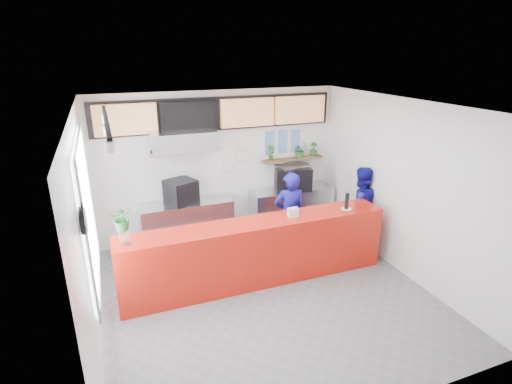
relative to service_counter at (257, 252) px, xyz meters
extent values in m
plane|color=slate|center=(0.00, -0.40, -0.55)|extent=(5.00, 5.00, 0.00)
plane|color=silver|center=(0.00, -0.40, 2.45)|extent=(5.00, 5.00, 0.00)
plane|color=white|center=(0.00, 2.10, 0.95)|extent=(5.00, 0.00, 5.00)
plane|color=white|center=(-2.50, -0.40, 0.95)|extent=(0.00, 5.00, 5.00)
plane|color=white|center=(2.50, -0.40, 0.95)|extent=(0.00, 5.00, 5.00)
cube|color=red|center=(0.00, 0.00, 0.00)|extent=(4.50, 0.60, 1.10)
cube|color=beige|center=(0.00, 2.09, 2.05)|extent=(5.00, 0.02, 0.80)
cube|color=#B2B5BA|center=(-0.80, 1.80, -0.10)|extent=(1.80, 0.60, 0.90)
cube|color=black|center=(-0.88, 1.80, 0.58)|extent=(0.67, 0.67, 0.46)
cube|color=#B2B5BA|center=(-0.80, 1.75, 1.60)|extent=(1.20, 0.70, 0.35)
cube|color=#B2B5BA|center=(-0.80, 1.75, 1.40)|extent=(1.20, 0.69, 0.31)
cube|color=#B2B5BA|center=(1.50, 1.80, -0.10)|extent=(1.80, 0.60, 0.90)
cube|color=black|center=(1.53, 1.80, 0.59)|extent=(0.88, 0.73, 0.48)
cube|color=#A1A3A8|center=(1.53, 1.80, 0.83)|extent=(0.72, 0.54, 0.06)
cube|color=brown|center=(1.60, 2.00, 0.95)|extent=(1.40, 0.18, 0.04)
cube|color=tan|center=(-1.75, 1.98, 2.00)|extent=(1.10, 0.10, 0.55)
cube|color=black|center=(-0.59, 1.98, 2.00)|extent=(1.10, 0.10, 0.55)
cube|color=tan|center=(0.57, 1.98, 2.00)|extent=(1.10, 0.10, 0.55)
cube|color=tan|center=(1.73, 1.98, 2.00)|extent=(1.10, 0.10, 0.55)
cube|color=black|center=(0.00, 2.06, 2.00)|extent=(4.80, 0.04, 0.65)
cube|color=silver|center=(-2.47, -0.10, 1.15)|extent=(0.04, 2.20, 1.90)
cube|color=#B2B5BA|center=(-2.45, -0.10, 1.15)|extent=(0.03, 2.30, 2.00)
cylinder|color=black|center=(-2.46, -1.30, 1.50)|extent=(0.05, 0.30, 0.30)
cylinder|color=white|center=(-2.43, -1.30, 1.50)|extent=(0.02, 0.26, 0.26)
cube|color=black|center=(-2.10, -0.40, 2.39)|extent=(0.05, 2.40, 0.04)
cylinder|color=silver|center=(0.15, 2.07, 1.20)|extent=(0.24, 0.03, 0.24)
cylinder|color=silver|center=(0.45, 2.07, 1.10)|extent=(0.24, 0.03, 0.24)
cylinder|color=silver|center=(0.15, 2.07, 0.90)|extent=(0.24, 0.03, 0.24)
cylinder|color=silver|center=(0.50, 2.07, 1.35)|extent=(0.24, 0.03, 0.24)
cube|color=#598CBF|center=(1.10, 2.08, 1.45)|extent=(0.20, 0.02, 0.25)
cube|color=#598CBF|center=(1.40, 2.08, 1.45)|extent=(0.20, 0.02, 0.25)
cube|color=#598CBF|center=(1.70, 2.08, 1.45)|extent=(0.20, 0.02, 0.25)
cube|color=#598CBF|center=(1.10, 2.08, 1.20)|extent=(0.20, 0.02, 0.25)
cube|color=#598CBF|center=(1.40, 2.08, 1.20)|extent=(0.20, 0.02, 0.25)
cube|color=#598CBF|center=(1.70, 2.08, 1.20)|extent=(0.20, 0.02, 0.25)
imported|color=navy|center=(0.90, 0.64, 0.28)|extent=(0.67, 0.50, 1.66)
imported|color=navy|center=(2.34, 0.50, 0.27)|extent=(0.89, 0.74, 1.64)
imported|color=#235C20|center=(1.10, 2.00, 1.13)|extent=(0.18, 0.14, 0.32)
imported|color=#235C20|center=(1.78, 2.00, 1.14)|extent=(0.35, 0.32, 0.33)
imported|color=#235C20|center=(2.11, 2.00, 1.12)|extent=(0.20, 0.19, 0.30)
cylinder|color=silver|center=(-2.04, -0.05, 0.65)|extent=(0.20, 0.20, 0.20)
imported|color=#235C20|center=(-2.04, -0.05, 0.95)|extent=(0.36, 0.32, 0.37)
cube|color=silver|center=(0.64, -0.01, 0.62)|extent=(0.17, 0.11, 0.15)
cylinder|color=silver|center=(1.65, -0.06, 0.56)|extent=(0.22, 0.22, 0.01)
cylinder|color=black|center=(1.65, -0.06, 0.71)|extent=(0.07, 0.07, 0.28)
camera|label=1|loc=(-2.15, -5.51, 3.19)|focal=28.00mm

